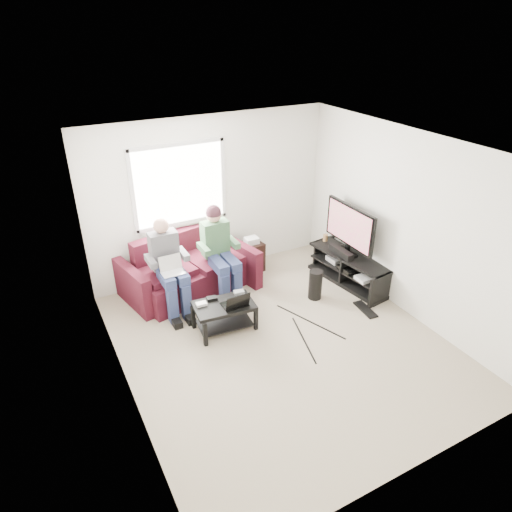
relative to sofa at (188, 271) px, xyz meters
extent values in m
plane|color=tan|center=(0.61, -1.82, -0.33)|extent=(4.50, 4.50, 0.00)
plane|color=white|center=(0.61, -1.82, 2.27)|extent=(4.50, 4.50, 0.00)
plane|color=white|center=(0.61, 0.43, 0.97)|extent=(4.50, 0.00, 4.50)
plane|color=white|center=(0.61, -4.07, 0.97)|extent=(4.50, 0.00, 4.50)
plane|color=white|center=(-1.39, -1.82, 0.97)|extent=(0.00, 4.50, 4.50)
plane|color=white|center=(2.61, -1.82, 0.97)|extent=(0.00, 4.50, 4.50)
cube|color=white|center=(0.11, 0.42, 1.27)|extent=(1.40, 0.01, 1.20)
cube|color=silver|center=(0.11, 0.41, 1.27)|extent=(1.48, 0.04, 1.28)
cube|color=#471120|center=(0.00, -0.05, -0.11)|extent=(1.76, 1.18, 0.45)
cube|color=#471120|center=(0.00, 0.33, 0.35)|extent=(1.63, 0.53, 0.46)
cube|color=#471120|center=(-0.88, -0.05, -0.01)|extent=(0.35, 0.97, 0.64)
cube|color=#471120|center=(0.88, -0.05, -0.01)|extent=(0.35, 0.97, 0.64)
cube|color=#471120|center=(-0.39, -0.07, 0.17)|extent=(0.88, 0.88, 0.10)
cube|color=#471120|center=(0.39, -0.07, 0.17)|extent=(0.88, 0.88, 0.10)
cube|color=navy|center=(-0.50, -0.52, 0.29)|extent=(0.16, 0.45, 0.14)
cube|color=navy|center=(-0.30, -0.52, 0.29)|extent=(0.16, 0.45, 0.14)
cube|color=navy|center=(-0.50, -0.70, -0.06)|extent=(0.13, 0.13, 0.55)
cube|color=navy|center=(-0.30, -0.70, -0.06)|extent=(0.13, 0.13, 0.55)
cube|color=#5A595E|center=(-0.40, -0.19, 0.57)|extent=(0.40, 0.22, 0.55)
sphere|color=#DBA089|center=(-0.40, -0.17, 0.94)|extent=(0.22, 0.22, 0.22)
cube|color=navy|center=(0.30, -0.52, 0.29)|extent=(0.16, 0.45, 0.14)
cube|color=navy|center=(0.50, -0.52, 0.29)|extent=(0.16, 0.45, 0.14)
cube|color=navy|center=(0.30, -0.70, -0.06)|extent=(0.13, 0.13, 0.55)
cube|color=navy|center=(0.50, -0.70, -0.06)|extent=(0.13, 0.13, 0.55)
cube|color=#4D5050|center=(0.40, -0.19, 0.57)|extent=(0.40, 0.22, 0.55)
sphere|color=#DBA089|center=(0.40, -0.17, 0.94)|extent=(0.22, 0.22, 0.22)
sphere|color=#371B23|center=(0.40, -0.17, 0.98)|extent=(0.23, 0.23, 0.23)
cube|color=black|center=(0.07, -1.19, 0.05)|extent=(0.86, 0.58, 0.05)
cube|color=black|center=(0.07, -1.19, -0.24)|extent=(0.77, 0.49, 0.02)
cube|color=black|center=(-0.30, -1.41, -0.15)|extent=(0.05, 0.05, 0.36)
cube|color=black|center=(0.45, -1.41, -0.15)|extent=(0.05, 0.05, 0.36)
cube|color=black|center=(-0.30, -0.97, -0.15)|extent=(0.05, 0.05, 0.36)
cube|color=black|center=(0.45, -0.97, -0.15)|extent=(0.05, 0.05, 0.36)
cube|color=silver|center=(-0.21, -1.07, 0.09)|extent=(0.15, 0.10, 0.04)
cube|color=black|center=(-0.03, -1.01, 0.09)|extent=(0.15, 0.11, 0.04)
cube|color=gray|center=(0.37, -1.04, 0.09)|extent=(0.15, 0.11, 0.04)
cube|color=black|center=(2.37, -1.01, 0.14)|extent=(0.64, 1.52, 0.04)
cube|color=black|center=(2.37, -1.01, -0.09)|extent=(0.60, 1.46, 0.03)
cube|color=black|center=(2.37, -1.01, -0.30)|extent=(0.64, 1.52, 0.06)
cube|color=black|center=(2.37, -1.73, -0.09)|extent=(0.44, 0.10, 0.49)
cube|color=black|center=(2.37, -0.29, -0.09)|extent=(0.44, 0.10, 0.49)
cube|color=black|center=(2.37, -0.91, 0.18)|extent=(0.12, 0.40, 0.04)
cube|color=black|center=(2.37, -0.91, 0.26)|extent=(0.06, 0.06, 0.12)
cube|color=black|center=(2.37, -0.91, 0.64)|extent=(0.05, 1.10, 0.65)
cube|color=#D93381|center=(2.34, -0.91, 0.64)|extent=(0.01, 1.01, 0.58)
cube|color=black|center=(2.25, -0.91, 0.21)|extent=(0.12, 0.50, 0.10)
cylinder|color=#9D7343|center=(2.32, -0.38, 0.22)|extent=(0.08, 0.08, 0.12)
cube|color=silver|center=(2.37, -1.41, -0.04)|extent=(0.30, 0.22, 0.06)
cube|color=gray|center=(2.37, -0.71, -0.03)|extent=(0.34, 0.26, 0.08)
cube|color=black|center=(2.37, -1.06, -0.04)|extent=(0.38, 0.30, 0.07)
cylinder|color=black|center=(1.63, -1.13, -0.10)|extent=(0.21, 0.21, 0.47)
cube|color=black|center=(2.10, -1.77, -0.32)|extent=(0.20, 0.46, 0.02)
cube|color=black|center=(1.17, 0.10, -0.08)|extent=(0.34, 0.34, 0.51)
cube|color=silver|center=(1.17, 0.10, 0.23)|extent=(0.22, 0.18, 0.10)
camera|label=1|loc=(-1.96, -5.95, 3.56)|focal=32.00mm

